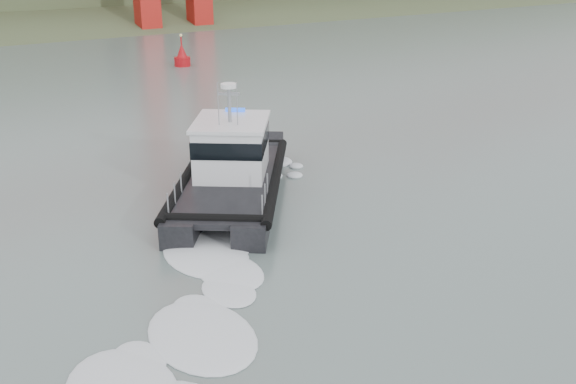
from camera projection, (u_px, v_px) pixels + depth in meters
The scene contains 3 objects.
ground at pixel (411, 297), 23.35m from camera, with size 400.00×400.00×0.00m, color #546460.
patrol_boat at pixel (231, 168), 31.98m from camera, with size 10.67×12.62×5.96m.
nav_buoy at pixel (182, 57), 65.78m from camera, with size 1.65×1.65×3.44m.
Camera 1 is at (-14.55, -14.89, 12.11)m, focal length 40.00 mm.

